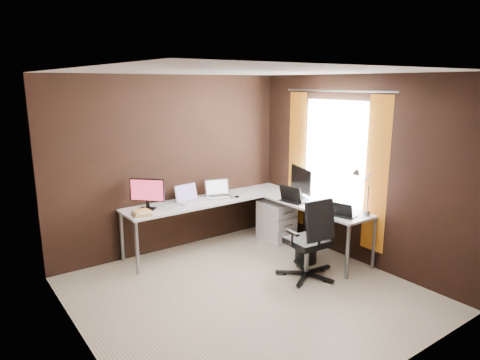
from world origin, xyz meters
name	(u,v)px	position (x,y,z in m)	size (l,w,h in m)	color
room	(268,182)	(0.34, 0.07, 1.28)	(3.60, 3.60, 2.50)	#BEB494
desk	(251,205)	(0.84, 1.04, 0.68)	(2.65, 2.25, 0.73)	white
drawer_pedestal	(276,221)	(1.43, 1.15, 0.30)	(0.42, 0.50, 0.60)	white
monitor_left	(147,192)	(-0.49, 1.57, 0.96)	(0.35, 0.35, 0.41)	black
monitor_right	(301,181)	(1.51, 0.73, 1.00)	(0.21, 0.56, 0.47)	black
laptop_white	(189,198)	(0.13, 1.56, 0.78)	(0.38, 0.29, 0.24)	white
laptop_silver	(218,193)	(0.62, 1.55, 0.78)	(0.43, 0.36, 0.25)	silver
laptop_black_big	(293,198)	(1.32, 0.68, 0.78)	(0.32, 0.41, 0.25)	black
laptop_black_small	(343,213)	(1.36, -0.20, 0.77)	(0.28, 0.33, 0.20)	black
book_stack	(142,213)	(-0.68, 1.34, 0.76)	(0.24, 0.20, 0.07)	tan
mouse_left	(149,214)	(-0.61, 1.30, 0.75)	(0.09, 0.06, 0.03)	black
mouse_corner	(237,197)	(0.81, 1.33, 0.75)	(0.08, 0.05, 0.03)	black
desk_lamp	(361,187)	(1.58, -0.29, 1.11)	(0.19, 0.23, 0.60)	slate
office_chair	(309,254)	(0.89, -0.09, 0.30)	(0.58, 0.58, 1.04)	black
wastebasket	(306,250)	(1.19, 0.25, 0.17)	(0.29, 0.29, 0.33)	black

